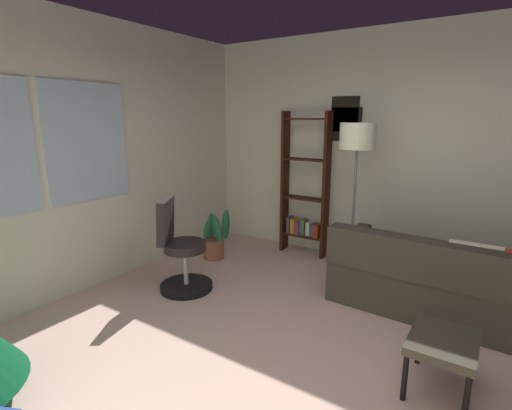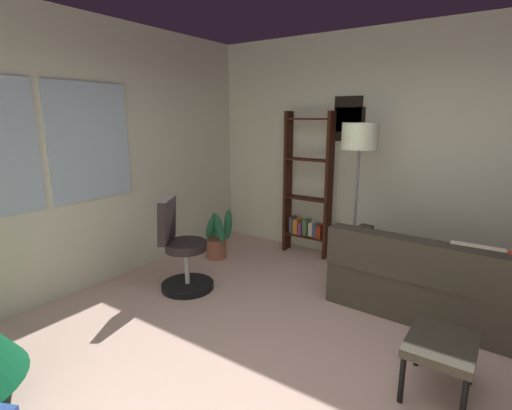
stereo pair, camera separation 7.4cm
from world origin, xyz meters
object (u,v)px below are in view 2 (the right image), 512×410
Objects in this scene: couch at (468,287)px; office_chair at (181,254)px; footstool at (441,348)px; floor_lamp at (359,146)px; potted_plant at (217,238)px; bookshelf at (307,194)px.

couch is 2.17× the size of office_chair.
floor_lamp is (1.52, 1.17, 1.17)m from footstool.
floor_lamp reaches higher than potted_plant.
couch is at bearing -101.76° from floor_lamp.
floor_lamp reaches higher than footstool.
footstool is 2.57m from office_chair.
office_chair is 2.23m from floor_lamp.
couch is 2.17m from bookshelf.
office_chair reaches higher than footstool.
office_chair is at bearing 112.85° from couch.
couch is at bearing -107.69° from bookshelf.
bookshelf is (1.91, 1.97, 0.48)m from footstool.
couch reaches higher than potted_plant.
potted_plant is at bearing 69.01° from footstool.
footstool is at bearing -93.92° from office_chair.
office_chair is 0.57× the size of floor_lamp.
couch is 4.14× the size of footstool.
couch is 2.82m from office_chair.
couch is 3.30× the size of potted_plant.
potted_plant is (-0.18, 2.88, -0.01)m from couch.
office_chair is 1.52× the size of potted_plant.
bookshelf is 1.12m from floor_lamp.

